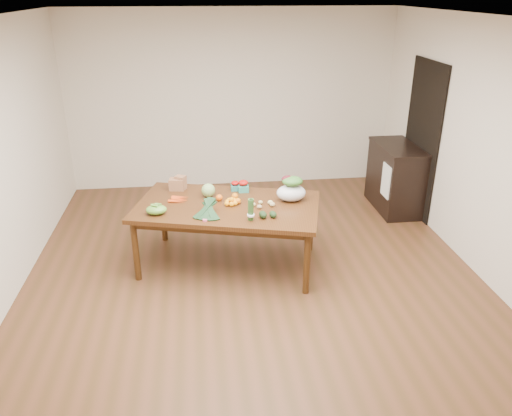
{
  "coord_description": "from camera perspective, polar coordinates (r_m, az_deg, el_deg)",
  "views": [
    {
      "loc": [
        -0.54,
        -4.65,
        2.96
      ],
      "look_at": [
        0.02,
        0.0,
        0.87
      ],
      "focal_mm": 35.0,
      "sensor_mm": 36.0,
      "label": 1
    }
  ],
  "objects": [
    {
      "name": "potato_d",
      "position": [
        5.51,
        0.52,
        0.66
      ],
      "size": [
        0.05,
        0.05,
        0.04
      ],
      "primitive_type": "ellipsoid",
      "color": "tan",
      "rests_on": "dining_table"
    },
    {
      "name": "snap_pea_bag",
      "position": [
        5.37,
        -11.32,
        -0.2
      ],
      "size": [
        0.22,
        0.17,
        0.1
      ],
      "primitive_type": "ellipsoid",
      "color": "#64A036",
      "rests_on": "dining_table"
    },
    {
      "name": "room_walls",
      "position": [
        4.95,
        -0.22,
        5.07
      ],
      "size": [
        5.02,
        6.02,
        2.7
      ],
      "color": "silver",
      "rests_on": "floor"
    },
    {
      "name": "potato_a",
      "position": [
        5.46,
        -0.31,
        0.41
      ],
      "size": [
        0.05,
        0.05,
        0.04
      ],
      "primitive_type": "ellipsoid",
      "color": "tan",
      "rests_on": "dining_table"
    },
    {
      "name": "orange_a",
      "position": [
        5.61,
        -4.22,
        1.19
      ],
      "size": [
        0.07,
        0.07,
        0.07
      ],
      "primitive_type": "sphere",
      "color": "#FF620F",
      "rests_on": "dining_table"
    },
    {
      "name": "strawberry_basket_b",
      "position": [
        5.85,
        -1.46,
        2.42
      ],
      "size": [
        0.15,
        0.15,
        0.11
      ],
      "primitive_type": null,
      "rotation": [
        0.0,
        0.0,
        -0.26
      ],
      "color": "red",
      "rests_on": "dining_table"
    },
    {
      "name": "ceiling",
      "position": [
        4.69,
        -0.25,
        20.87
      ],
      "size": [
        5.0,
        6.0,
        0.02
      ],
      "primitive_type": "cube",
      "color": "white",
      "rests_on": "room_walls"
    },
    {
      "name": "paper_bag",
      "position": [
        5.96,
        -9.03,
        2.83
      ],
      "size": [
        0.28,
        0.25,
        0.17
      ],
      "primitive_type": null,
      "rotation": [
        0.0,
        0.0,
        -0.26
      ],
      "color": "brown",
      "rests_on": "dining_table"
    },
    {
      "name": "orange_b",
      "position": [
        5.64,
        -2.43,
        1.35
      ],
      "size": [
        0.07,
        0.07,
        0.07
      ],
      "primitive_type": "sphere",
      "color": "#DE600D",
      "rests_on": "dining_table"
    },
    {
      "name": "potato_b",
      "position": [
        5.4,
        0.4,
        0.15
      ],
      "size": [
        0.06,
        0.05,
        0.05
      ],
      "primitive_type": "ellipsoid",
      "color": "tan",
      "rests_on": "dining_table"
    },
    {
      "name": "strawberry_basket_a",
      "position": [
        5.9,
        -2.4,
        2.47
      ],
      "size": [
        0.12,
        0.12,
        0.09
      ],
      "primitive_type": null,
      "rotation": [
        0.0,
        0.0,
        -0.26
      ],
      "color": "#B4130C",
      "rests_on": "dining_table"
    },
    {
      "name": "potato_e",
      "position": [
        5.45,
        1.89,
        0.41
      ],
      "size": [
        0.06,
        0.05,
        0.05
      ],
      "primitive_type": "ellipsoid",
      "color": "tan",
      "rests_on": "dining_table"
    },
    {
      "name": "mandarin_cluster",
      "position": [
        5.5,
        -2.81,
        0.83
      ],
      "size": [
        0.22,
        0.22,
        0.09
      ],
      "primitive_type": null,
      "rotation": [
        0.0,
        0.0,
        -0.26
      ],
      "color": "#FF9A0F",
      "rests_on": "dining_table"
    },
    {
      "name": "carrots",
      "position": [
        5.68,
        -8.84,
        1.0
      ],
      "size": [
        0.26,
        0.24,
        0.03
      ],
      "primitive_type": null,
      "rotation": [
        0.0,
        0.0,
        -0.26
      ],
      "color": "#E14913",
      "rests_on": "dining_table"
    },
    {
      "name": "floor",
      "position": [
        5.54,
        -0.2,
        -8.26
      ],
      "size": [
        6.0,
        6.0,
        0.0
      ],
      "primitive_type": "plane",
      "color": "brown",
      "rests_on": "ground"
    },
    {
      "name": "dining_table",
      "position": [
        5.68,
        -3.21,
        -3.08
      ],
      "size": [
        2.22,
        1.59,
        0.75
      ],
      "primitive_type": "cube",
      "rotation": [
        0.0,
        0.0,
        -0.26
      ],
      "color": "#492B11",
      "rests_on": "floor"
    },
    {
      "name": "orange_c",
      "position": [
        5.52,
        -2.08,
        0.8
      ],
      "size": [
        0.07,
        0.07,
        0.07
      ],
      "primitive_type": "sphere",
      "color": "orange",
      "rests_on": "dining_table"
    },
    {
      "name": "salad_bag",
      "position": [
        5.58,
        4.05,
        2.08
      ],
      "size": [
        0.38,
        0.33,
        0.26
      ],
      "primitive_type": null,
      "rotation": [
        0.0,
        0.0,
        -0.26
      ],
      "color": "white",
      "rests_on": "dining_table"
    },
    {
      "name": "avocado_b",
      "position": [
        5.19,
        1.95,
        -0.74
      ],
      "size": [
        0.1,
        0.12,
        0.07
      ],
      "primitive_type": "ellipsoid",
      "rotation": [
        0.0,
        0.0,
        0.3
      ],
      "color": "black",
      "rests_on": "dining_table"
    },
    {
      "name": "potato_c",
      "position": [
        5.5,
        1.64,
        0.65
      ],
      "size": [
        0.06,
        0.05,
        0.05
      ],
      "primitive_type": "ellipsoid",
      "color": "#DACE7D",
      "rests_on": "dining_table"
    },
    {
      "name": "avocado_a",
      "position": [
        5.18,
        0.79,
        -0.77
      ],
      "size": [
        0.11,
        0.13,
        0.08
      ],
      "primitive_type": "ellipsoid",
      "rotation": [
        0.0,
        0.0,
        0.3
      ],
      "color": "black",
      "rests_on": "dining_table"
    },
    {
      "name": "cabinet",
      "position": [
        7.37,
        15.6,
        3.38
      ],
      "size": [
        0.52,
        1.02,
        0.94
      ],
      "primitive_type": "cube",
      "color": "black",
      "rests_on": "floor"
    },
    {
      "name": "doorway_dark",
      "position": [
        7.2,
        18.39,
        7.42
      ],
      "size": [
        0.02,
        1.0,
        2.1
      ],
      "primitive_type": "cube",
      "color": "black",
      "rests_on": "floor"
    },
    {
      "name": "asparagus_bundle",
      "position": [
        5.08,
        -0.6,
        -0.18
      ],
      "size": [
        0.11,
        0.13,
        0.26
      ],
      "primitive_type": null,
      "rotation": [
        0.15,
        0.0,
        -0.26
      ],
      "color": "#4A853D",
      "rests_on": "dining_table"
    },
    {
      "name": "cabbage",
      "position": [
        5.72,
        -5.48,
        2.03
      ],
      "size": [
        0.16,
        0.16,
        0.16
      ],
      "primitive_type": "sphere",
      "color": "#A1BC6C",
      "rests_on": "dining_table"
    },
    {
      "name": "kale_bunch",
      "position": [
        5.21,
        -5.63,
        -0.24
      ],
      "size": [
        0.41,
        0.47,
        0.16
      ],
      "primitive_type": null,
      "rotation": [
        0.0,
        0.0,
        -0.26
      ],
      "color": "black",
      "rests_on": "dining_table"
    },
    {
      "name": "dish_towel",
      "position": [
        6.98,
        14.63,
        3.01
      ],
      "size": [
        0.02,
        0.28,
        0.45
      ],
      "primitive_type": "cube",
      "color": "white",
      "rests_on": "cabinet"
    }
  ]
}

